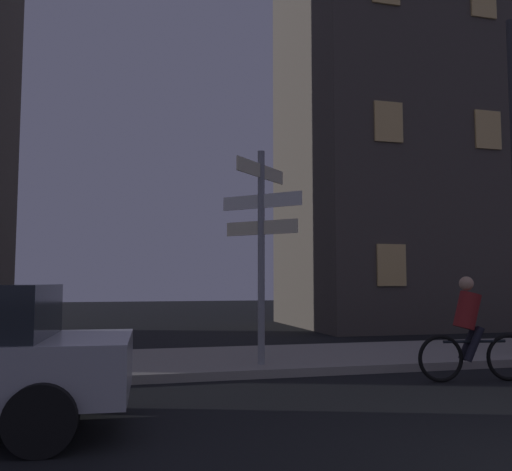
% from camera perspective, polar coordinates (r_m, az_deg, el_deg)
% --- Properties ---
extents(sidewalk_kerb, '(40.00, 3.24, 0.14)m').
position_cam_1_polar(sidewalk_kerb, '(10.94, 6.20, -12.42)').
color(sidewalk_kerb, gray).
rests_on(sidewalk_kerb, ground_plane).
extents(signpost, '(1.12, 1.12, 3.66)m').
position_cam_1_polar(signpost, '(9.49, 0.54, 0.15)').
color(signpost, gray).
rests_on(signpost, sidewalk_kerb).
extents(cyclist, '(1.81, 0.38, 1.61)m').
position_cam_1_polar(cyclist, '(9.25, 21.31, -9.31)').
color(cyclist, black).
rests_on(cyclist, ground_plane).
extents(building_right_block, '(13.51, 6.27, 15.57)m').
position_cam_1_polar(building_right_block, '(22.52, 21.27, 11.69)').
color(building_right_block, '#4C443D').
rests_on(building_right_block, ground_plane).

